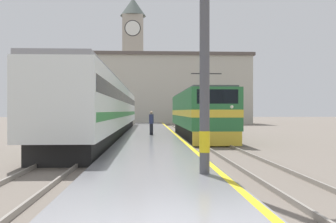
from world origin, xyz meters
name	(u,v)px	position (x,y,z in m)	size (l,w,h in m)	color
ground_plane	(150,133)	(0.00, 30.00, 0.00)	(200.00, 200.00, 0.00)	#70665B
platform	(150,135)	(0.00, 25.00, 0.14)	(4.08, 140.00, 0.28)	gray
rail_track_near	(197,136)	(3.67, 25.00, 0.03)	(2.83, 140.00, 0.16)	#70665B
rail_track_far	(107,137)	(-3.43, 25.00, 0.03)	(2.84, 140.00, 0.16)	#70665B
locomotive_train	(198,114)	(3.67, 24.22, 1.83)	(2.92, 17.17, 4.54)	black
passenger_train	(109,109)	(-3.43, 26.75, 2.22)	(2.92, 38.41, 4.15)	black
catenary_mast	(207,16)	(1.48, 5.15, 4.72)	(2.55, 0.30, 8.99)	#4C4C51
person_on_platform	(151,122)	(0.06, 23.14, 1.20)	(0.34, 0.34, 1.75)	#23232D
clock_tower	(133,56)	(-3.16, 70.95, 12.87)	(4.95, 4.95, 24.13)	#ADA393
station_building	(156,89)	(1.12, 57.58, 5.54)	(29.99, 9.03, 11.04)	#B7B2A3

